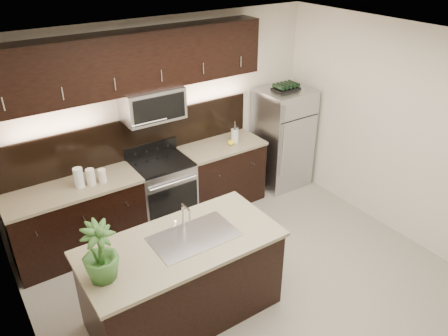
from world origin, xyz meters
The scene contains 12 objects.
ground centered at (0.00, 0.00, 0.00)m, with size 4.50×4.50×0.00m, color gray.
room_walls centered at (-0.11, -0.04, 1.70)m, with size 4.52×4.02×2.71m.
counter_run centered at (-0.46, 1.69, 0.47)m, with size 3.51×0.65×0.94m.
upper_fixtures centered at (-0.43, 1.84, 2.14)m, with size 3.49×0.40×1.66m.
island centered at (-0.85, 0.06, 0.47)m, with size 1.96×0.96×0.94m.
sink_faucet centered at (-0.70, 0.07, 0.96)m, with size 0.84×0.50×0.28m.
refrigerator centered at (1.80, 1.63, 0.78)m, with size 0.75×0.68×1.55m, color #B2B2B7.
wine_rack centered at (1.80, 1.63, 1.60)m, with size 0.38×0.24×0.09m.
plant centered at (-1.64, 0.00, 1.22)m, with size 0.31×0.31×0.56m, color #305A24.
canisters centered at (-1.22, 1.62, 1.05)m, with size 0.36×0.15×0.25m.
french_press centered at (0.90, 1.64, 1.06)m, with size 0.11×0.11×0.32m.
bananas centered at (0.79, 1.61, 0.97)m, with size 0.17×0.13×0.05m, color yellow.
Camera 1 is at (-2.38, -2.97, 3.58)m, focal length 35.00 mm.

